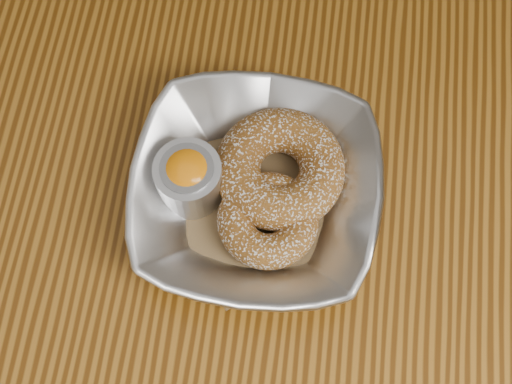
# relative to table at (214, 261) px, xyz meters

# --- Properties ---
(ground_plane) EXTENTS (4.00, 4.00, 0.00)m
(ground_plane) POSITION_rel_table_xyz_m (0.00, 0.00, -0.65)
(ground_plane) COLOR #565659
(ground_plane) RESTS_ON ground
(table) EXTENTS (1.20, 0.80, 0.75)m
(table) POSITION_rel_table_xyz_m (0.00, 0.00, 0.00)
(table) COLOR brown
(table) RESTS_ON ground_plane
(serving_bowl) EXTENTS (0.22, 0.22, 0.05)m
(serving_bowl) POSITION_rel_table_xyz_m (0.04, 0.03, 0.13)
(serving_bowl) COLOR silver
(serving_bowl) RESTS_ON table
(parchment) EXTENTS (0.20, 0.20, 0.00)m
(parchment) POSITION_rel_table_xyz_m (0.04, 0.03, 0.11)
(parchment) COLOR brown
(parchment) RESTS_ON table
(donut_back) EXTENTS (0.15, 0.15, 0.04)m
(donut_back) POSITION_rel_table_xyz_m (0.06, 0.06, 0.13)
(donut_back) COLOR brown
(donut_back) RESTS_ON parchment
(donut_front) EXTENTS (0.11, 0.11, 0.03)m
(donut_front) POSITION_rel_table_xyz_m (0.05, 0.01, 0.12)
(donut_front) COLOR brown
(donut_front) RESTS_ON parchment
(ramekin) EXTENTS (0.06, 0.06, 0.06)m
(ramekin) POSITION_rel_table_xyz_m (-0.02, 0.03, 0.14)
(ramekin) COLOR silver
(ramekin) RESTS_ON table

